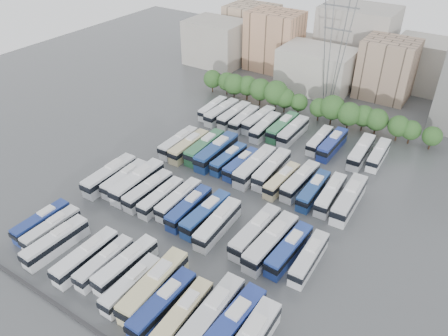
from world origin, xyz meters
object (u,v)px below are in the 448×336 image
Objects in this scene: bus_r1_s1 at (125,179)px; bus_r3_s5 at (265,127)px; bus_r0_s10 at (183,315)px; bus_r3_s10 at (332,144)px; bus_r0_s0 at (42,221)px; bus_r2_s2 at (189,146)px; bus_r1_s12 at (289,249)px; bus_r2_s8 at (272,169)px; bus_r2_s9 at (282,180)px; bus_r2_s4 at (216,151)px; bus_r1_s10 at (255,232)px; bus_r2_s6 at (241,164)px; bus_r3_s4 at (259,120)px; bus_r2_s7 at (255,166)px; bus_r0_s12 at (231,327)px; bus_r3_s9 at (320,140)px; bus_r1_s13 at (309,258)px; bus_r1_s6 at (189,208)px; electricity_pylon at (336,39)px; bus_r1_s5 at (179,199)px; bus_r2_s13 at (349,199)px; bus_r2_s5 at (229,159)px; bus_r2_s11 at (313,190)px; bus_r1_s7 at (206,214)px; bus_r0_s2 at (56,242)px; bus_r1_s3 at (148,190)px; bus_r2_s3 at (205,147)px; bus_r3_s2 at (234,115)px; bus_r1_s8 at (218,224)px; bus_r0_s5 at (105,262)px; bus_r0_s11 at (211,316)px; bus_r2_s12 at (330,194)px; bus_r3_s3 at (244,119)px; bus_r1_s2 at (138,182)px; bus_r3_s13 at (378,154)px; bus_r0_s9 at (163,304)px; bus_r3_s7 at (293,131)px; bus_r3_s1 at (222,112)px; bus_r3_s6 at (283,127)px; bus_r2_s10 at (300,181)px; bus_r0_s1 at (52,229)px; bus_r1_s0 at (110,175)px; bus_r3_s12 at (361,152)px; bus_r3_s0 at (213,108)px.

bus_r1_s1 is 36.76m from bus_r3_s5.
bus_r0_s10 is 0.98× the size of bus_r3_s10.
bus_r2_s2 is (6.34, 34.47, 0.19)m from bus_r0_s0.
bus_r1_s12 reaches higher than bus_r0_s10.
bus_r2_s8 reaches higher than bus_r3_s5.
bus_r2_s4 is at bearing 177.83° from bus_r2_s9.
bus_r2_s6 is (-13.17, 17.03, -0.30)m from bus_r1_s10.
bus_r3_s10 is (19.73, -1.23, 0.04)m from bus_r3_s4.
bus_r2_s4 is 9.91m from bus_r2_s7.
bus_r0_s12 is 1.03× the size of bus_r2_s7.
bus_r1_s13 is at bearing -70.32° from bus_r3_s9.
bus_r1_s6 is 34.86m from bus_r3_s5.
electricity_pylon is 60.47m from bus_r1_s12.
bus_r2_s13 reaches higher than bus_r1_s5.
bus_r2_s5 is 0.95× the size of bus_r2_s11.
bus_r2_s6 is at bearing 129.31° from bus_r1_s10.
bus_r1_s7 is 1.02× the size of bus_r1_s12.
bus_r0_s2 is at bearing -82.31° from bus_r1_s1.
bus_r1_s3 is 26.29m from bus_r2_s9.
bus_r1_s3 reaches higher than bus_r2_s11.
bus_r3_s2 is at bearing 97.91° from bus_r2_s3.
bus_r1_s8 reaches higher than bus_r0_s2.
bus_r2_s4 is 16.46m from bus_r3_s5.
bus_r0_s11 is at bearing 1.60° from bus_r0_s5.
bus_r2_s12 is at bearing -2.02° from bus_r2_s4.
bus_r2_s9 is 26.87m from bus_r3_s3.
bus_r1_s2 reaches higher than bus_r3_s13.
bus_r0_s9 is at bearing -70.32° from bus_r1_s7.
bus_r0_s9 reaches higher than bus_r3_s7.
bus_r3_s1 is 1.00× the size of bus_r3_s6.
bus_r2_s4 is (-3.41, 17.61, 0.33)m from bus_r1_s5.
bus_r1_s1 is at bearing -145.50° from bus_r2_s10.
bus_r1_s7 is at bearing 41.80° from bus_r0_s1.
bus_r1_s6 is 0.95× the size of bus_r1_s8.
bus_r3_s6 is at bearing 100.72° from bus_r0_s9.
bus_r1_s0 is 1.18× the size of bus_r2_s5.
bus_r2_s3 is 1.06× the size of bus_r3_s4.
electricity_pylon is at bearing 89.23° from bus_r2_s7.
bus_r1_s8 is 1.08× the size of bus_r1_s13.
bus_r3_s12 is (13.14, 16.82, -0.06)m from bus_r2_s8.
bus_r2_s9 is 1.02× the size of bus_r3_s0.
bus_r2_s4 is 1.24× the size of bus_r2_s5.
bus_r0_s9 is (22.94, -0.09, 0.08)m from bus_r0_s2.
bus_r2_s6 is at bearing -63.08° from bus_r3_s3.
bus_r3_s2 is (-32.81, 35.58, 0.01)m from bus_r1_s12.
bus_r0_s10 is at bearing -62.76° from bus_r2_s4.
bus_r3_s7 is 1.00× the size of bus_r3_s10.
bus_r1_s2 reaches higher than bus_r3_s5.
bus_r0_s9 is 38.21m from bus_r2_s10.
bus_r2_s5 is (6.72, 18.12, -0.13)m from bus_r1_s3.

